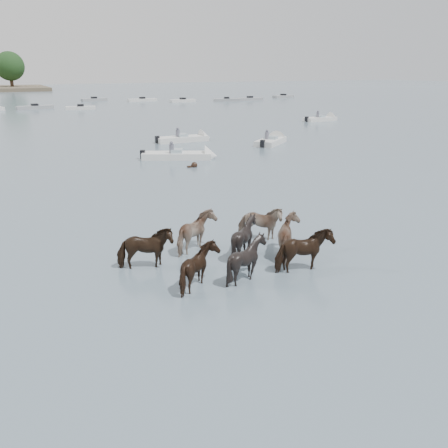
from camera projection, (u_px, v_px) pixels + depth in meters
name	position (u px, v px, depth m)	size (l,w,h in m)	color
ground	(271.00, 257.00, 17.01)	(400.00, 400.00, 0.00)	#4A5B6B
pony_herd	(238.00, 245.00, 16.32)	(6.80, 4.86, 1.59)	black
swimming_pony	(194.00, 166.00, 32.33)	(0.72, 0.44, 0.44)	black
motorboat_b	(187.00, 156.00, 35.20)	(5.64, 3.80, 1.92)	silver
motorboat_c	(190.00, 139.00, 43.71)	(5.33, 1.60, 1.92)	silver
motorboat_d	(273.00, 141.00, 42.53)	(4.61, 4.21, 1.92)	silver
motorboat_e	(324.00, 119.00, 60.68)	(5.08, 1.97, 1.92)	silver
distant_flotilla	(35.00, 105.00, 82.81)	(109.18, 22.34, 0.93)	gray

